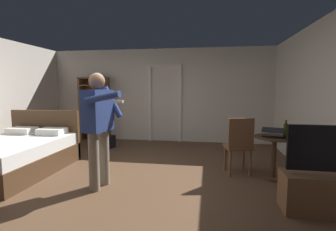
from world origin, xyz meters
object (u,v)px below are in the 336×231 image
at_px(tv_flatscreen, 326,188).
at_px(bottle_on_table, 286,130).
at_px(side_table, 274,150).
at_px(person_blue_shirt, 99,122).
at_px(suitcase_dark, 102,141).
at_px(bookshelf, 95,107).
at_px(laptop, 273,134).
at_px(bed, 15,155).
at_px(wooden_chair, 239,144).

height_order(tv_flatscreen, bottle_on_table, tv_flatscreen).
height_order(side_table, person_blue_shirt, person_blue_shirt).
xyz_separation_m(person_blue_shirt, suitcase_dark, (-1.06, 2.40, -0.84)).
relative_size(tv_flatscreen, side_table, 1.52).
xyz_separation_m(bookshelf, tv_flatscreen, (4.60, -3.52, -0.65)).
bearing_deg(laptop, suitcase_dark, 156.11).
xyz_separation_m(side_table, suitcase_dark, (-3.71, 1.58, -0.32)).
relative_size(side_table, person_blue_shirt, 0.41).
distance_m(side_table, person_blue_shirt, 2.82).
xyz_separation_m(side_table, bottle_on_table, (0.14, -0.08, 0.35)).
bearing_deg(bed, wooden_chair, 6.77).
bearing_deg(tv_flatscreen, wooden_chair, 126.38).
height_order(wooden_chair, suitcase_dark, wooden_chair).
bearing_deg(bottle_on_table, laptop, 168.06).
bearing_deg(suitcase_dark, wooden_chair, -10.53).
distance_m(laptop, bottle_on_table, 0.20).
height_order(bed, bookshelf, bookshelf).
bearing_deg(bottle_on_table, wooden_chair, 167.29).
distance_m(bookshelf, bottle_on_table, 5.07).
xyz_separation_m(bed, person_blue_shirt, (1.81, -0.42, 0.69)).
distance_m(bed, side_table, 4.48).
bearing_deg(bottle_on_table, tv_flatscreen, -79.92).
bearing_deg(suitcase_dark, laptop, -8.92).
bearing_deg(tv_flatscreen, bookshelf, 142.53).
relative_size(bookshelf, suitcase_dark, 2.90).
bearing_deg(wooden_chair, bottle_on_table, -12.71).
distance_m(bookshelf, person_blue_shirt, 3.62).
bearing_deg(wooden_chair, tv_flatscreen, -53.62).
bearing_deg(tv_flatscreen, suitcase_dark, 146.31).
xyz_separation_m(bookshelf, side_table, (4.27, -2.42, -0.48)).
distance_m(bed, person_blue_shirt, 1.99).
bearing_deg(bookshelf, bed, -93.87).
bearing_deg(laptop, side_table, 44.85).
distance_m(bookshelf, wooden_chair, 4.42).
xyz_separation_m(wooden_chair, suitcase_dark, (-3.16, 1.51, -0.39)).
bearing_deg(bottle_on_table, bed, -176.15).
height_order(bookshelf, bottle_on_table, bookshelf).
bearing_deg(bottle_on_table, suitcase_dark, 156.64).
height_order(bed, side_table, bed).
bearing_deg(bed, tv_flatscreen, -8.50).
height_order(bed, laptop, bed).
xyz_separation_m(bed, bottle_on_table, (4.60, 0.31, 0.52)).
bearing_deg(tv_flatscreen, laptop, 108.90).
bearing_deg(person_blue_shirt, bed, 166.87).
bearing_deg(laptop, bookshelf, 149.84).
xyz_separation_m(side_table, person_blue_shirt, (-2.65, -0.81, 0.52)).
bearing_deg(wooden_chair, suitcase_dark, 154.51).
distance_m(bed, laptop, 4.46).
bearing_deg(bookshelf, person_blue_shirt, -63.34).
xyz_separation_m(bed, tv_flatscreen, (4.79, -0.72, 0.01)).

